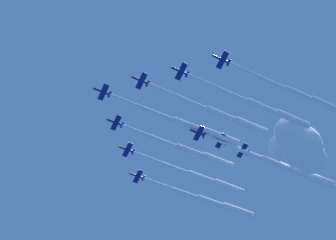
# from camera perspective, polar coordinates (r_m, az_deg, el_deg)

# --- Properties ---
(jet_lead) EXTENTS (71.92, 43.82, 4.50)m
(jet_lead) POSITION_cam_1_polar(r_m,az_deg,el_deg) (256.91, 2.86, -0.73)
(jet_lead) COLOR navy
(jet_port_inner) EXTENTS (68.76, 40.69, 4.49)m
(jet_port_inner) POSITION_cam_1_polar(r_m,az_deg,el_deg) (253.26, 6.41, 0.50)
(jet_port_inner) COLOR navy
(jet_starboard_inner) EXTENTS (66.38, 39.73, 4.47)m
(jet_starboard_inner) POSITION_cam_1_polar(r_m,az_deg,el_deg) (268.49, 2.86, -3.57)
(jet_starboard_inner) COLOR navy
(jet_port_mid) EXTENTS (69.94, 41.38, 4.51)m
(jet_port_mid) POSITION_cam_1_polar(r_m,az_deg,el_deg) (250.66, 10.91, 1.31)
(jet_port_mid) COLOR navy
(jet_starboard_mid) EXTENTS (70.18, 40.98, 4.54)m
(jet_starboard_mid) POSITION_cam_1_polar(r_m,az_deg,el_deg) (283.75, 4.10, -6.51)
(jet_starboard_mid) COLOR navy
(jet_port_outer) EXTENTS (65.01, 39.07, 4.54)m
(jet_port_outer) POSITION_cam_1_polar(r_m,az_deg,el_deg) (248.30, 14.66, 2.73)
(jet_port_outer) COLOR navy
(jet_starboard_outer) EXTENTS (71.60, 42.94, 4.48)m
(jet_starboard_outer) POSITION_cam_1_polar(r_m,az_deg,el_deg) (297.70, 5.18, -9.16)
(jet_starboard_outer) COLOR navy
(jet_trail_port) EXTENTS (72.36, 43.63, 4.49)m
(jet_trail_port) POSITION_cam_1_polar(r_m,az_deg,el_deg) (278.43, 12.30, -4.83)
(jet_trail_port) COLOR navy
(jet_trail_starboard) EXTENTS (70.32, 42.04, 4.51)m
(jet_trail_starboard) POSITION_cam_1_polar(r_m,az_deg,el_deg) (285.22, 14.08, -5.44)
(jet_trail_starboard) COLOR navy
(jet_tail_end) EXTENTS (70.76, 41.33, 4.51)m
(jet_tail_end) POSITION_cam_1_polar(r_m,az_deg,el_deg) (292.26, 16.06, -6.40)
(jet_tail_end) COLOR navy
(cloud_puff) EXTENTS (37.24, 27.01, 24.84)m
(cloud_puff) POSITION_cam_1_polar(r_m,az_deg,el_deg) (272.23, 14.36, -2.79)
(cloud_puff) COLOR white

